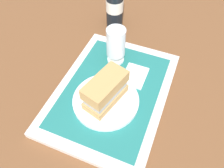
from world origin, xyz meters
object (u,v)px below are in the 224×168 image
plate (107,101)px  sandwich (108,90)px  beer_bottle (115,2)px  beer_glass (116,45)px

plate → sandwich: size_ratio=1.33×
sandwich → beer_bottle: beer_bottle is taller
plate → sandwich: (0.00, -0.00, 0.05)m
plate → sandwich: sandwich is taller
sandwich → plate: bearing=180.0°
beer_glass → beer_bottle: beer_bottle is taller
beer_glass → beer_bottle: (0.20, 0.08, 0.02)m
plate → sandwich: bearing=-15.6°
plate → beer_glass: beer_glass is taller
plate → beer_glass: 0.18m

